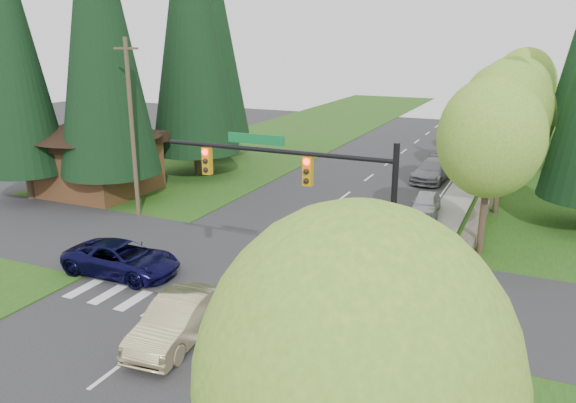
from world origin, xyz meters
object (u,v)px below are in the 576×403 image
Objects in this scene: sedan_champagne at (178,320)px; parked_car_c at (454,154)px; parked_car_a at (426,204)px; parked_car_b at (432,170)px; suv_navy at (122,259)px; parked_car_d at (468,148)px; parked_car_e at (472,133)px.

sedan_champagne is 1.02× the size of parked_car_c.
parked_car_b is at bearing 92.51° from parked_car_a.
sedan_champagne is 0.91× the size of suv_navy.
parked_car_a is at bearing -92.19° from parked_car_c.
sedan_champagne reaches higher than parked_car_d.
parked_car_b is 9.72m from parked_car_d.
suv_navy is 1.35× the size of parked_car_a.
parked_car_c is (-0.70, 14.96, 0.10)m from parked_car_a.
suv_navy is at bearing -131.71° from parked_car_a.
sedan_champagne is 26.40m from parked_car_b.
suv_navy is 1.23× the size of parked_car_e.
sedan_champagne reaches higher than parked_car_a.
sedan_champagne reaches higher than parked_car_b.
parked_car_d reaches higher than parked_car_c.
parked_car_b is 19.51m from parked_car_e.
parked_car_c is 1.02× the size of parked_car_d.
parked_car_b reaches higher than suv_navy.
parked_car_a is at bearing -85.46° from parked_car_e.
suv_navy is 1.14× the size of parked_car_d.
sedan_champagne is at bearing -92.17° from parked_car_e.
parked_car_b is at bearing -24.04° from suv_navy.
suv_navy is 0.99× the size of parked_car_b.
sedan_champagne is at bearing -93.13° from parked_car_b.
parked_car_a is (4.80, 17.82, -0.12)m from sedan_champagne.
sedan_champagne is 1.22× the size of parked_car_a.
suv_navy is at bearing -107.32° from parked_car_b.
sedan_champagne is 33.04m from parked_car_c.
parked_car_b is at bearing -88.21° from parked_car_e.
parked_car_b is 1.23× the size of parked_car_e.
parked_car_b is 6.65m from parked_car_c.
parked_car_c is 12.88m from parked_car_e.
parked_car_d reaches higher than parked_car_e.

